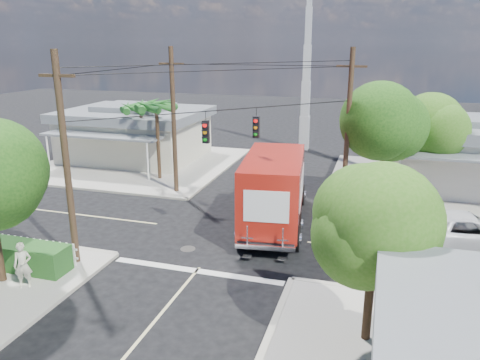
% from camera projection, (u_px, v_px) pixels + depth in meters
% --- Properties ---
extents(ground, '(120.00, 120.00, 0.00)m').
position_uv_depth(ground, '(229.00, 232.00, 23.60)').
color(ground, black).
rests_on(ground, ground).
extents(sidewalk_ne, '(14.12, 14.12, 0.14)m').
position_uv_depth(sidewalk_ne, '(439.00, 188.00, 30.53)').
color(sidewalk_ne, '#AAA59A').
rests_on(sidewalk_ne, ground).
extents(sidewalk_nw, '(14.12, 14.12, 0.14)m').
position_uv_depth(sidewalk_nw, '(140.00, 164.00, 36.58)').
color(sidewalk_nw, '#AAA59A').
rests_on(sidewalk_nw, ground).
extents(road_markings, '(32.00, 32.00, 0.01)m').
position_uv_depth(road_markings, '(219.00, 244.00, 22.24)').
color(road_markings, beige).
rests_on(road_markings, ground).
extents(building_ne, '(11.80, 10.20, 4.50)m').
position_uv_depth(building_ne, '(468.00, 152.00, 30.43)').
color(building_ne, white).
rests_on(building_ne, sidewalk_ne).
extents(building_nw, '(10.80, 10.20, 4.30)m').
position_uv_depth(building_nw, '(136.00, 132.00, 37.73)').
color(building_nw, beige).
rests_on(building_nw, sidewalk_nw).
extents(radio_tower, '(0.80, 0.80, 17.00)m').
position_uv_depth(radio_tower, '(306.00, 85.00, 40.19)').
color(radio_tower, silver).
rests_on(radio_tower, ground).
extents(tree_ne_front, '(4.21, 4.14, 6.66)m').
position_uv_depth(tree_ne_front, '(386.00, 124.00, 26.43)').
color(tree_ne_front, '#422D1C').
rests_on(tree_ne_front, sidewalk_ne).
extents(tree_ne_back, '(3.77, 3.66, 5.82)m').
position_uv_depth(tree_ne_back, '(431.00, 130.00, 27.89)').
color(tree_ne_back, '#422D1C').
rests_on(tree_ne_back, sidewalk_ne).
extents(tree_se, '(3.67, 3.54, 5.62)m').
position_uv_depth(tree_se, '(376.00, 225.00, 13.85)').
color(tree_se, '#422D1C').
rests_on(tree_se, sidewalk_se).
extents(palm_nw_front, '(3.01, 3.08, 5.59)m').
position_uv_depth(palm_nw_front, '(156.00, 107.00, 31.12)').
color(palm_nw_front, '#422D1C').
rests_on(palm_nw_front, sidewalk_nw).
extents(palm_nw_back, '(3.01, 3.08, 5.19)m').
position_uv_depth(palm_nw_back, '(141.00, 109.00, 33.16)').
color(palm_nw_back, '#422D1C').
rests_on(palm_nw_back, sidewalk_nw).
extents(utility_poles, '(12.00, 10.68, 9.00)m').
position_uv_depth(utility_poles, '(209.00, 134.00, 24.18)').
color(utility_poles, '#473321').
rests_on(utility_poles, ground).
extents(picket_fence, '(5.94, 0.06, 1.00)m').
position_uv_depth(picket_fence, '(19.00, 246.00, 20.43)').
color(picket_fence, silver).
rests_on(picket_fence, sidewalk_sw).
extents(hedge_sw, '(6.20, 1.20, 1.10)m').
position_uv_depth(hedge_sw, '(2.00, 253.00, 19.75)').
color(hedge_sw, '#234C1C').
rests_on(hedge_sw, sidewalk_sw).
extents(vending_boxes, '(1.90, 0.50, 1.10)m').
position_uv_depth(vending_boxes, '(367.00, 194.00, 27.28)').
color(vending_boxes, red).
rests_on(vending_boxes, sidewalk_ne).
extents(delivery_truck, '(3.86, 9.19, 3.87)m').
position_uv_depth(delivery_truck, '(275.00, 189.00, 24.07)').
color(delivery_truck, black).
rests_on(delivery_truck, ground).
extents(parked_car, '(6.60, 3.89, 1.72)m').
position_uv_depth(parked_car, '(466.00, 232.00, 21.49)').
color(parked_car, silver).
rests_on(parked_car, ground).
extents(pedestrian, '(0.79, 0.70, 1.82)m').
position_uv_depth(pedestrian, '(23.00, 265.00, 17.88)').
color(pedestrian, beige).
rests_on(pedestrian, sidewalk_sw).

